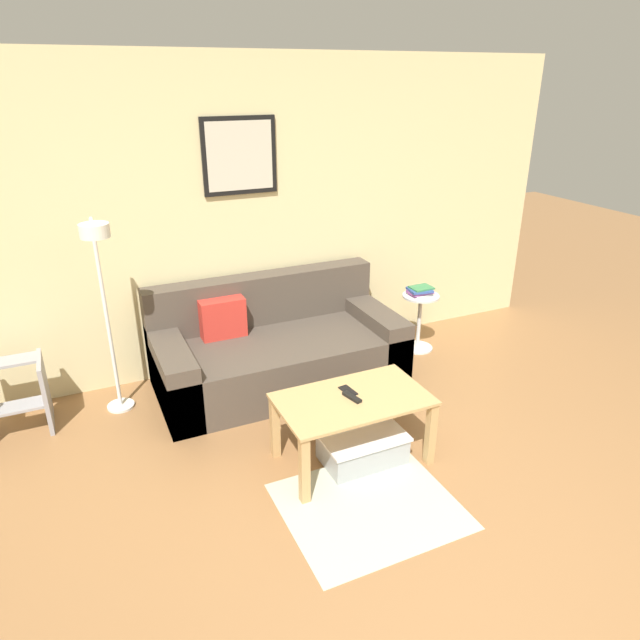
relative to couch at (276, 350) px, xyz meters
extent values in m
plane|color=olive|center=(0.13, -2.50, -0.28)|extent=(16.00, 16.00, 0.00)
cube|color=beige|center=(0.13, 0.50, 0.99)|extent=(5.60, 0.06, 2.55)
cube|color=black|center=(-0.09, 0.45, 1.51)|extent=(0.60, 0.02, 0.59)
cube|color=beige|center=(-0.09, 0.44, 1.51)|extent=(0.53, 0.01, 0.52)
cube|color=#B2B79E|center=(-0.05, -1.67, -0.28)|extent=(1.01, 0.88, 0.01)
cube|color=#4C4238|center=(0.01, -0.05, -0.07)|extent=(1.97, 0.96, 0.41)
cube|color=#4C4238|center=(0.01, 0.33, 0.34)|extent=(1.97, 0.20, 0.42)
cube|color=#4C4238|center=(-0.86, -0.05, -0.01)|extent=(0.24, 0.96, 0.53)
cube|color=#4C4238|center=(0.87, -0.05, -0.01)|extent=(0.24, 0.96, 0.53)
cube|color=red|center=(-0.39, 0.16, 0.29)|extent=(0.36, 0.14, 0.32)
cube|color=tan|center=(0.07, -1.22, 0.18)|extent=(0.97, 0.57, 0.02)
cube|color=tan|center=(-0.38, -1.46, -0.06)|extent=(0.06, 0.06, 0.45)
cube|color=tan|center=(0.52, -1.46, -0.06)|extent=(0.06, 0.06, 0.45)
cube|color=tan|center=(-0.38, -0.97, -0.06)|extent=(0.06, 0.06, 0.45)
cube|color=tan|center=(0.52, -0.97, -0.06)|extent=(0.06, 0.06, 0.45)
cube|color=#9EA3A8|center=(0.13, -1.26, -0.19)|extent=(0.53, 0.33, 0.18)
cube|color=silver|center=(0.13, -1.26, -0.09)|extent=(0.56, 0.36, 0.02)
cylinder|color=white|center=(-1.25, 0.11, -0.27)|extent=(0.20, 0.20, 0.02)
cylinder|color=white|center=(-1.25, 0.11, 0.47)|extent=(0.03, 0.03, 1.46)
cylinder|color=white|center=(-1.25, -0.01, 1.20)|extent=(0.02, 0.23, 0.02)
cylinder|color=white|center=(-1.25, -0.12, 1.17)|extent=(0.19, 0.19, 0.09)
cylinder|color=silver|center=(1.41, 0.01, -0.27)|extent=(0.28, 0.28, 0.01)
cylinder|color=silver|center=(1.41, 0.01, -0.02)|extent=(0.04, 0.04, 0.50)
cylinder|color=silver|center=(1.41, 0.01, 0.25)|extent=(0.34, 0.34, 0.02)
cube|color=silver|center=(1.42, 0.02, 0.26)|extent=(0.19, 0.14, 0.01)
cube|color=#8C4C93|center=(1.41, 0.03, 0.28)|extent=(0.22, 0.15, 0.03)
cube|color=#335199|center=(1.40, 0.03, 0.30)|extent=(0.22, 0.20, 0.02)
cube|color=#387F4C|center=(1.42, 0.03, 0.32)|extent=(0.20, 0.16, 0.01)
cube|color=black|center=(0.06, -1.22, 0.20)|extent=(0.07, 0.16, 0.02)
cube|color=black|center=(0.08, -1.13, 0.19)|extent=(0.08, 0.15, 0.01)
cube|color=#99999E|center=(-1.75, 0.10, -0.02)|extent=(0.03, 0.39, 0.52)
cube|color=#99999E|center=(-1.95, 0.03, -0.06)|extent=(0.39, 0.18, 0.02)
cube|color=#99999E|center=(-1.95, 0.17, 0.23)|extent=(0.39, 0.18, 0.02)
camera|label=1|loc=(-1.44, -3.98, 2.09)|focal=32.00mm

